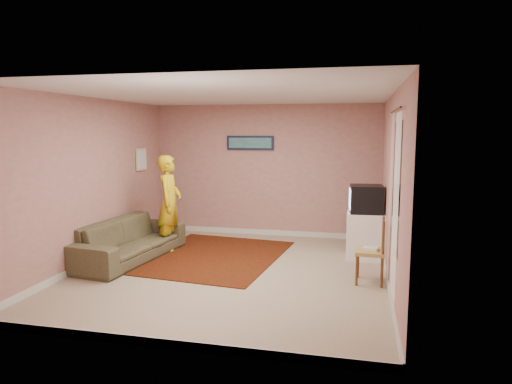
% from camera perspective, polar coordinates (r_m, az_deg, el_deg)
% --- Properties ---
extents(ground, '(5.00, 5.00, 0.00)m').
position_cam_1_polar(ground, '(6.93, -3.07, -9.87)').
color(ground, tan).
rests_on(ground, ground).
extents(wall_back, '(4.50, 0.02, 2.60)m').
position_cam_1_polar(wall_back, '(9.08, 1.17, 2.68)').
color(wall_back, tan).
rests_on(wall_back, ground).
extents(wall_front, '(4.50, 0.02, 2.60)m').
position_cam_1_polar(wall_front, '(4.33, -12.21, -2.98)').
color(wall_front, tan).
rests_on(wall_front, ground).
extents(wall_left, '(0.02, 5.00, 2.60)m').
position_cam_1_polar(wall_left, '(7.59, -19.73, 1.25)').
color(wall_left, tan).
rests_on(wall_left, ground).
extents(wall_right, '(0.02, 5.00, 2.60)m').
position_cam_1_polar(wall_right, '(6.42, 16.55, 0.30)').
color(wall_right, tan).
rests_on(wall_right, ground).
extents(ceiling, '(4.50, 5.00, 0.02)m').
position_cam_1_polar(ceiling, '(6.63, -3.23, 12.08)').
color(ceiling, silver).
rests_on(ceiling, wall_back).
extents(baseboard_back, '(4.50, 0.02, 0.10)m').
position_cam_1_polar(baseboard_back, '(9.26, 1.13, -5.05)').
color(baseboard_back, silver).
rests_on(baseboard_back, ground).
extents(baseboard_front, '(4.50, 0.02, 0.10)m').
position_cam_1_polar(baseboard_front, '(4.73, -11.71, -18.01)').
color(baseboard_front, silver).
rests_on(baseboard_front, ground).
extents(baseboard_left, '(0.02, 5.00, 0.10)m').
position_cam_1_polar(baseboard_left, '(7.81, -19.25, -7.90)').
color(baseboard_left, silver).
rests_on(baseboard_left, ground).
extents(baseboard_right, '(0.02, 5.00, 0.10)m').
position_cam_1_polar(baseboard_right, '(6.69, 16.05, -10.37)').
color(baseboard_right, silver).
rests_on(baseboard_right, ground).
extents(window, '(0.01, 1.10, 1.50)m').
position_cam_1_polar(window, '(5.51, 17.15, 0.68)').
color(window, black).
rests_on(window, wall_right).
extents(curtain_sheer, '(0.01, 0.75, 2.10)m').
position_cam_1_polar(curtain_sheer, '(5.39, 17.03, -1.61)').
color(curtain_sheer, white).
rests_on(curtain_sheer, wall_right).
extents(curtain_floral, '(0.01, 0.35, 2.10)m').
position_cam_1_polar(curtain_floral, '(6.08, 16.41, -0.57)').
color(curtain_floral, beige).
rests_on(curtain_floral, wall_right).
extents(curtain_rod, '(0.02, 1.40, 0.02)m').
position_cam_1_polar(curtain_rod, '(5.48, 17.04, 9.76)').
color(curtain_rod, brown).
rests_on(curtain_rod, wall_right).
extents(picture_back, '(0.95, 0.04, 0.28)m').
position_cam_1_polar(picture_back, '(9.08, -0.73, 6.16)').
color(picture_back, '#121734').
rests_on(picture_back, wall_back).
extents(picture_left, '(0.04, 0.38, 0.42)m').
position_cam_1_polar(picture_left, '(8.94, -14.13, 3.98)').
color(picture_left, beige).
rests_on(picture_left, wall_left).
extents(area_rug, '(2.42, 2.90, 0.01)m').
position_cam_1_polar(area_rug, '(7.74, -5.49, -7.96)').
color(area_rug, black).
rests_on(area_rug, ground).
extents(tv_cabinet, '(0.60, 0.54, 0.76)m').
position_cam_1_polar(tv_cabinet, '(7.73, 13.49, -5.31)').
color(tv_cabinet, white).
rests_on(tv_cabinet, ground).
extents(crt_tv, '(0.55, 0.50, 0.45)m').
position_cam_1_polar(crt_tv, '(7.61, 13.60, -0.86)').
color(crt_tv, black).
rests_on(crt_tv, tv_cabinet).
extents(chair_a, '(0.49, 0.47, 0.53)m').
position_cam_1_polar(chair_a, '(8.09, 13.86, -3.20)').
color(chair_a, tan).
rests_on(chair_a, ground).
extents(dvd_player, '(0.38, 0.31, 0.06)m').
position_cam_1_polar(dvd_player, '(8.10, 13.85, -3.67)').
color(dvd_player, '#BCBDC1').
rests_on(dvd_player, chair_a).
extents(blue_throw, '(0.41, 0.05, 0.43)m').
position_cam_1_polar(blue_throw, '(8.24, 13.88, -1.64)').
color(blue_throw, '#90B6EB').
rests_on(blue_throw, chair_a).
extents(chair_b, '(0.41, 0.42, 0.49)m').
position_cam_1_polar(chair_b, '(6.48, 14.11, -6.28)').
color(chair_b, tan).
rests_on(chair_b, ground).
extents(game_console, '(0.21, 0.17, 0.04)m').
position_cam_1_polar(game_console, '(6.50, 14.09, -6.88)').
color(game_console, white).
rests_on(game_console, chair_b).
extents(sofa, '(1.12, 2.31, 0.65)m').
position_cam_1_polar(sofa, '(7.74, -15.55, -5.78)').
color(sofa, brown).
rests_on(sofa, ground).
extents(person, '(0.45, 0.64, 1.67)m').
position_cam_1_polar(person, '(8.12, -10.73, -1.35)').
color(person, gold).
rests_on(person, ground).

